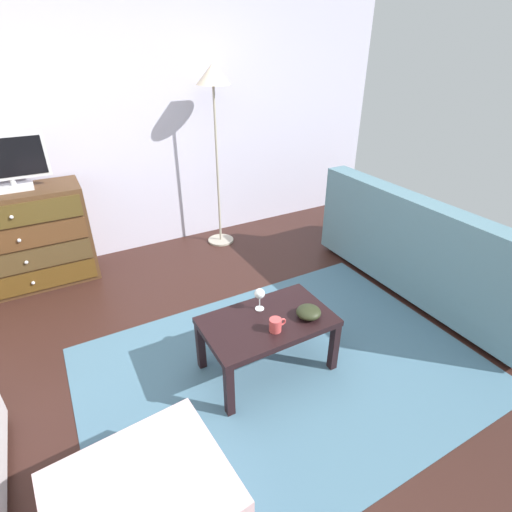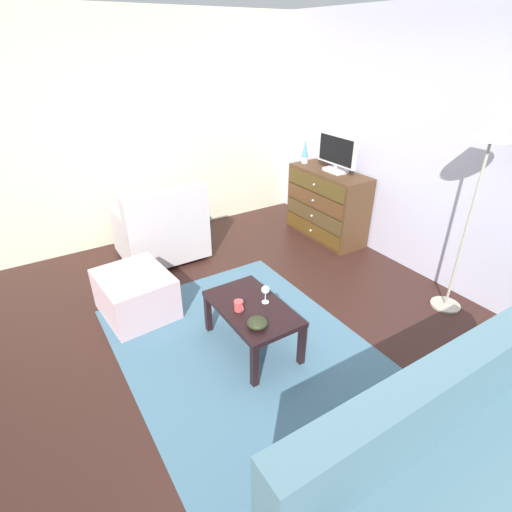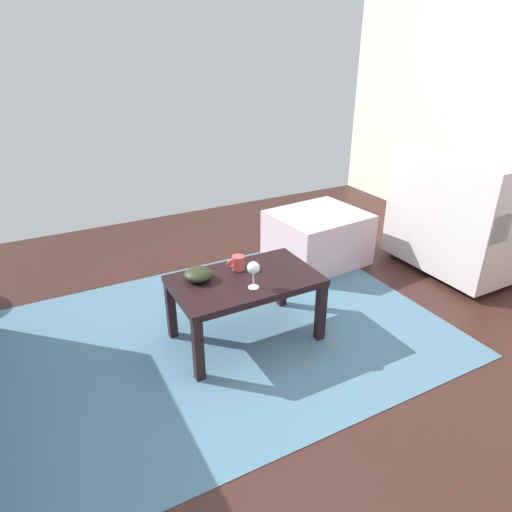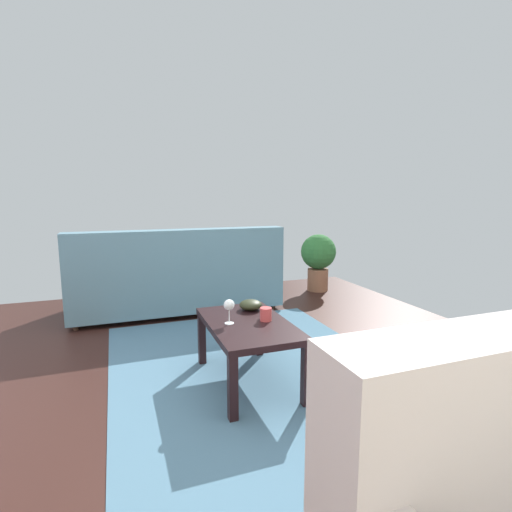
{
  "view_description": "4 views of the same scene",
  "coord_description": "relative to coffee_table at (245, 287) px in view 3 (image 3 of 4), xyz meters",
  "views": [
    {
      "loc": [
        -0.91,
        -1.81,
        1.97
      ],
      "look_at": [
        0.08,
        -0.03,
        0.84
      ],
      "focal_mm": 27.35,
      "sensor_mm": 36.0,
      "label": 1
    },
    {
      "loc": [
        2.36,
        -1.49,
        2.31
      ],
      "look_at": [
        -0.17,
        0.1,
        0.68
      ],
      "focal_mm": 27.93,
      "sensor_mm": 36.0,
      "label": 2
    },
    {
      "loc": [
        1.12,
        1.92,
        1.63
      ],
      "look_at": [
        0.19,
        0.16,
        0.68
      ],
      "focal_mm": 31.61,
      "sensor_mm": 36.0,
      "label": 3
    },
    {
      "loc": [
        -2.15,
        0.66,
        1.22
      ],
      "look_at": [
        0.21,
        -0.2,
        0.82
      ],
      "focal_mm": 27.35,
      "sensor_mm": 36.0,
      "label": 4
    }
  ],
  "objects": [
    {
      "name": "ground_plane",
      "position": [
        -0.11,
        0.11,
        -0.38
      ],
      "size": [
        5.57,
        4.8,
        0.05
      ],
      "primitive_type": "cube",
      "color": "#321B16"
    },
    {
      "name": "area_rug",
      "position": [
        0.09,
        -0.09,
        -0.35
      ],
      "size": [
        2.6,
        1.9,
        0.01
      ],
      "primitive_type": "cube",
      "color": "#42667B",
      "rests_on": "ground_plane"
    },
    {
      "name": "coffee_table",
      "position": [
        0.0,
        0.0,
        0.0
      ],
      "size": [
        0.83,
        0.5,
        0.41
      ],
      "color": "black",
      "rests_on": "ground_plane"
    },
    {
      "name": "wine_glass",
      "position": [
        0.01,
        0.12,
        0.17
      ],
      "size": [
        0.07,
        0.07,
        0.16
      ],
      "color": "silver",
      "rests_on": "coffee_table"
    },
    {
      "name": "mug",
      "position": [
        -0.01,
        -0.12,
        0.1
      ],
      "size": [
        0.11,
        0.08,
        0.08
      ],
      "color": "#BC4243",
      "rests_on": "coffee_table"
    },
    {
      "name": "bowl_decorative",
      "position": [
        0.24,
        -0.1,
        0.09
      ],
      "size": [
        0.16,
        0.16,
        0.07
      ],
      "primitive_type": "ellipsoid",
      "color": "#252B18",
      "rests_on": "coffee_table"
    },
    {
      "name": "armchair",
      "position": [
        -1.89,
        -0.07,
        0.01
      ],
      "size": [
        0.8,
        0.93,
        0.91
      ],
      "color": "#332319",
      "rests_on": "ground_plane"
    },
    {
      "name": "ottoman",
      "position": [
        -0.99,
        -0.68,
        -0.15
      ],
      "size": [
        0.75,
        0.66,
        0.41
      ],
      "primitive_type": "cube",
      "rotation": [
        0.0,
        0.0,
        0.08
      ],
      "color": "#C3A4AA",
      "rests_on": "ground_plane"
    }
  ]
}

